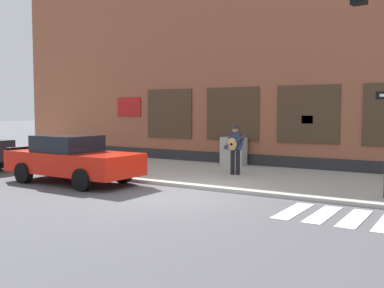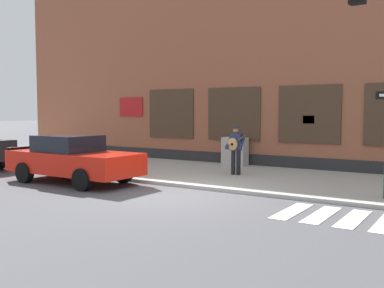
# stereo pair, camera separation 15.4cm
# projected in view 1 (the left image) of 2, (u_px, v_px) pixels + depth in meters

# --- Properties ---
(ground_plane) EXTENTS (160.00, 160.00, 0.00)m
(ground_plane) POSITION_uv_depth(u_px,v_px,m) (173.00, 196.00, 12.25)
(ground_plane) COLOR #4C4C51
(sidewalk) EXTENTS (28.00, 5.51, 0.11)m
(sidewalk) POSITION_uv_depth(u_px,v_px,m) (237.00, 176.00, 15.62)
(sidewalk) COLOR #ADAAA3
(sidewalk) RESTS_ON ground
(building_backdrop) EXTENTS (28.00, 4.06, 9.18)m
(building_backdrop) POSITION_uv_depth(u_px,v_px,m) (287.00, 58.00, 19.30)
(building_backdrop) COLOR #99563D
(building_backdrop) RESTS_ON ground
(red_car) EXTENTS (4.63, 2.04, 1.53)m
(red_car) POSITION_uv_depth(u_px,v_px,m) (72.00, 159.00, 14.40)
(red_car) COLOR red
(red_car) RESTS_ON ground
(busker) EXTENTS (0.76, 0.62, 1.71)m
(busker) POSITION_uv_depth(u_px,v_px,m) (235.00, 147.00, 15.46)
(busker) COLOR black
(busker) RESTS_ON sidewalk
(traffic_light) EXTENTS (0.70, 2.93, 5.23)m
(traffic_light) POSITION_uv_depth(u_px,v_px,m) (379.00, 50.00, 10.27)
(traffic_light) COLOR #234C33
(traffic_light) RESTS_ON sidewalk
(utility_box) EXTENTS (0.99, 0.56, 1.14)m
(utility_box) POSITION_uv_depth(u_px,v_px,m) (234.00, 151.00, 18.21)
(utility_box) COLOR #ADADA8
(utility_box) RESTS_ON sidewalk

